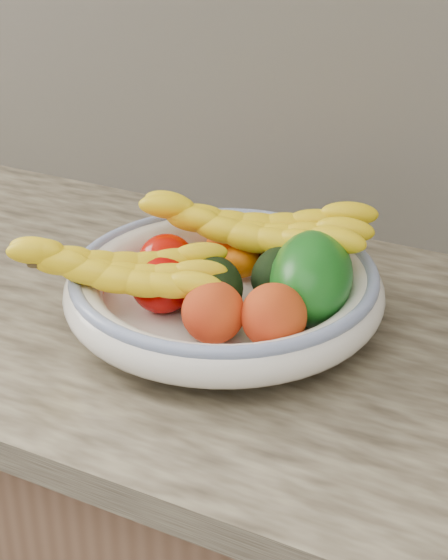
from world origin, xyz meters
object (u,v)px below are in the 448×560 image
(fruit_bowl, at_px, (224,288))
(banana_bunch_back, at_px, (253,235))
(green_mango, at_px, (311,278))
(banana_bunch_front, at_px, (118,275))

(fruit_bowl, height_order, banana_bunch_back, banana_bunch_back)
(fruit_bowl, bearing_deg, green_mango, 13.17)
(banana_bunch_back, bearing_deg, fruit_bowl, -99.93)
(banana_bunch_front, bearing_deg, green_mango, 4.37)
(fruit_bowl, distance_m, banana_bunch_back, 0.09)
(banana_bunch_front, bearing_deg, banana_bunch_back, 34.92)
(green_mango, relative_size, banana_bunch_front, 0.55)
(green_mango, distance_m, banana_bunch_front, 0.23)
(banana_bunch_front, bearing_deg, fruit_bowl, 16.46)
(fruit_bowl, xyz_separation_m, banana_bunch_front, (-0.10, -0.08, 0.03))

